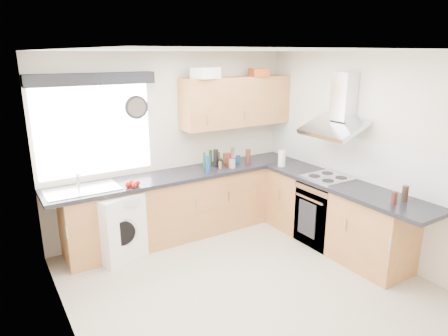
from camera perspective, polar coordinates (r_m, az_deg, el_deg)
ground_plane at (r=4.63m, az=3.08°, el=-16.22°), size 3.60×3.60×0.00m
ceiling at (r=3.91m, az=3.65°, el=16.44°), size 3.60×3.60×0.02m
wall_back at (r=5.61m, az=-7.34°, el=3.38°), size 3.60×0.02×2.50m
wall_front at (r=2.93m, az=24.43°, el=-10.18°), size 3.60×0.02×2.50m
wall_left at (r=3.45m, az=-22.07°, el=-5.98°), size 0.02×3.60×2.50m
wall_right at (r=5.31m, az=19.41°, el=1.86°), size 0.02×3.60×2.50m
window at (r=5.21m, az=-17.98°, el=5.09°), size 1.40×0.02×1.10m
window_blind at (r=5.04m, az=-18.34°, el=11.97°), size 1.50×0.18×0.14m
splashback at (r=5.51m, az=16.87°, el=1.81°), size 0.01×3.00×0.54m
base_cab_back at (r=5.56m, az=-6.71°, el=-5.56°), size 3.00×0.58×0.86m
base_cab_corner at (r=6.35m, az=6.47°, el=-2.76°), size 0.60×0.60×0.86m
base_cab_right at (r=5.44m, az=15.44°, el=-6.57°), size 0.58×2.10×0.86m
worktop_back at (r=5.45m, az=-5.87°, el=-0.95°), size 3.60×0.62×0.05m
worktop_right at (r=5.19m, az=16.94°, el=-2.46°), size 0.62×2.42×0.05m
sink at (r=5.02m, az=-19.64°, el=-2.56°), size 0.84×0.46×0.10m
oven at (r=5.53m, az=14.23°, el=-6.16°), size 0.56×0.58×0.85m
hob_plate at (r=5.37m, az=14.59°, el=-1.29°), size 0.52×0.52×0.01m
extractor_hood at (r=5.26m, az=16.00°, el=7.79°), size 0.52×0.78×0.66m
upper_cabinets at (r=5.83m, az=1.82°, el=9.46°), size 1.70×0.35×0.70m
washing_machine at (r=5.18m, az=-15.26°, el=-7.85°), size 0.71×0.70×0.84m
wall_clock at (r=5.30m, az=-12.33°, el=8.45°), size 0.30×0.04×0.30m
casserole at (r=5.41m, az=-2.64°, el=13.42°), size 0.41×0.35×0.14m
storage_box at (r=5.89m, az=5.01°, el=13.45°), size 0.28×0.24×0.11m
utensil_pot at (r=5.63m, az=1.19°, el=0.63°), size 0.10×0.10×0.13m
kitchen_roll at (r=5.76m, az=8.25°, el=1.35°), size 0.11×0.11×0.23m
tomato_cluster at (r=4.97m, az=-12.93°, el=-2.23°), size 0.20×0.20×0.07m
jar_0 at (r=5.66m, az=0.69°, el=1.13°), size 0.07×0.07×0.20m
jar_1 at (r=5.68m, az=-1.18°, el=1.41°), size 0.07×0.07×0.24m
jar_2 at (r=5.71m, az=-1.94°, el=1.43°), size 0.05×0.05×0.23m
jar_3 at (r=5.81m, az=3.44°, el=1.59°), size 0.07×0.07×0.22m
jar_4 at (r=5.67m, az=-0.58°, el=0.75°), size 0.06×0.06×0.12m
jar_5 at (r=5.88m, az=-0.83°, el=1.49°), size 0.05×0.05×0.16m
jar_6 at (r=5.58m, az=-2.85°, el=1.07°), size 0.04×0.04×0.23m
jar_7 at (r=5.61m, az=-0.55°, el=0.43°), size 0.04×0.04×0.10m
jar_8 at (r=5.42m, az=-2.30°, el=0.60°), size 0.07×0.07×0.23m
jar_9 at (r=5.92m, az=0.12°, el=1.48°), size 0.06×0.06×0.14m
jar_10 at (r=5.83m, az=0.43°, el=1.42°), size 0.04×0.04×0.17m
jar_11 at (r=5.91m, az=2.05°, el=1.30°), size 0.07×0.07×0.11m
bottle_0 at (r=4.79m, az=24.45°, el=-3.33°), size 0.07×0.07×0.18m
bottle_1 at (r=4.65m, az=23.15°, el=-3.97°), size 0.06×0.06×0.15m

